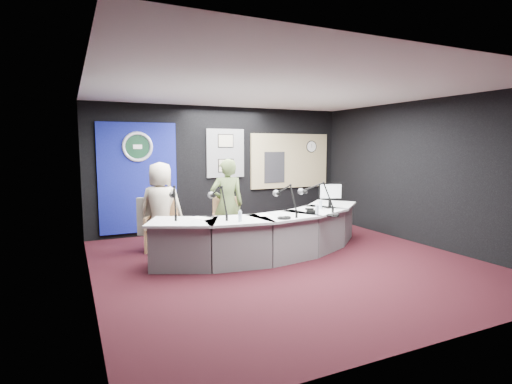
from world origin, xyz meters
name	(u,v)px	position (x,y,z in m)	size (l,w,h in m)	color
ground	(287,262)	(0.00, 0.00, 0.00)	(6.00, 6.00, 0.00)	black
ceiling	(289,90)	(0.00, 0.00, 2.80)	(6.00, 6.00, 0.02)	silver
wall_back	(223,169)	(0.00, 3.00, 1.40)	(6.00, 0.02, 2.80)	black
wall_front	(447,201)	(0.00, -3.00, 1.40)	(6.00, 0.02, 2.80)	black
wall_left	(87,186)	(-3.00, 0.00, 1.40)	(0.02, 6.00, 2.80)	black
wall_right	(423,173)	(3.00, 0.00, 1.40)	(0.02, 6.00, 2.80)	black
broadcast_desk	(270,234)	(-0.05, 0.55, 0.38)	(4.50, 1.90, 0.75)	silver
backdrop_panel	(138,178)	(-1.90, 2.97, 1.25)	(1.60, 0.05, 2.30)	navy
agency_seal	(138,147)	(-1.90, 2.93, 1.90)	(0.63, 0.63, 0.07)	silver
seal_center	(137,147)	(-1.90, 2.94, 1.90)	(0.48, 0.48, 0.01)	black
pinboard	(225,153)	(0.05, 2.97, 1.75)	(0.90, 0.04, 1.10)	slate
framed_photo_upper	(226,141)	(0.05, 2.94, 2.03)	(0.34, 0.02, 0.27)	gray
framed_photo_lower	(226,166)	(0.05, 2.94, 1.47)	(0.34, 0.02, 0.27)	gray
booth_window_frame	(290,161)	(1.75, 2.97, 1.55)	(2.12, 0.06, 1.32)	tan
booth_glow	(290,161)	(1.75, 2.96, 1.55)	(2.00, 0.02, 1.20)	#FFD9A1
equipment_rack	(274,167)	(1.30, 2.94, 1.40)	(0.55, 0.02, 0.75)	black
wall_clock	(311,147)	(2.35, 2.94, 1.90)	(0.28, 0.28, 0.01)	white
armchair_left	(162,226)	(-1.73, 1.57, 0.48)	(0.54, 0.54, 0.95)	#A3764A
armchair_right	(227,223)	(-0.59, 1.22, 0.49)	(0.55, 0.55, 0.98)	#A3764A
draped_jacket	(151,217)	(-1.88, 1.79, 0.62)	(0.50, 0.10, 0.70)	slate
person_man	(161,207)	(-1.73, 1.57, 0.82)	(0.80, 0.52, 1.63)	beige
person_woman	(227,204)	(-0.59, 1.22, 0.84)	(0.61, 0.40, 1.69)	#4C5D31
computer_monitor	(330,191)	(1.23, 0.56, 1.07)	(0.49, 0.03, 0.34)	black
desk_phone	(312,212)	(0.62, 0.22, 0.78)	(0.19, 0.15, 0.05)	black
headphones_near	(333,215)	(0.75, -0.20, 0.77)	(0.22, 0.22, 0.04)	black
headphones_far	(284,218)	(-0.10, -0.06, 0.77)	(0.23, 0.23, 0.04)	black
paper_stack	(201,218)	(-1.30, 0.56, 0.75)	(0.22, 0.32, 0.00)	white
notepad	(263,215)	(-0.25, 0.41, 0.75)	(0.19, 0.27, 0.00)	white
boom_mic_a	(174,199)	(-1.67, 0.82, 1.05)	(0.22, 0.73, 0.60)	black
boom_mic_b	(219,200)	(-1.02, 0.48, 1.05)	(0.16, 0.74, 0.60)	black
boom_mic_c	(286,197)	(0.10, 0.25, 1.05)	(0.17, 0.74, 0.60)	black
boom_mic_d	(317,195)	(0.80, 0.36, 1.05)	(0.46, 0.64, 0.60)	black
water_bottles	(284,209)	(0.08, 0.28, 0.84)	(1.89, 0.54, 0.18)	silver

